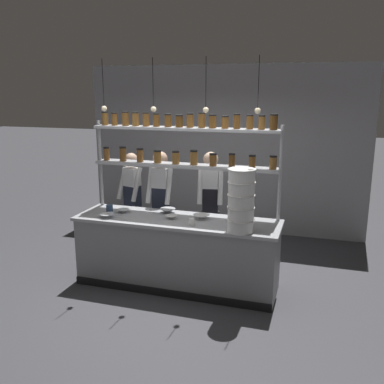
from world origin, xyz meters
name	(u,v)px	position (x,y,z in m)	size (l,w,h in m)	color
ground_plane	(177,285)	(0.00, 0.00, 0.00)	(40.00, 40.00, 0.00)	#3D3D42
back_wall	(223,150)	(0.00, 2.53, 1.48)	(5.06, 0.12, 2.97)	#939399
prep_counter	(177,252)	(0.00, 0.00, 0.46)	(2.66, 0.76, 0.92)	gray
spice_shelf_unit	(184,147)	(0.00, 0.33, 1.80)	(2.55, 0.28, 2.26)	#ADAFB5
chef_left	(132,198)	(-1.01, 0.81, 0.93)	(0.41, 0.34, 1.62)	black
chef_center	(161,200)	(-0.47, 0.63, 0.97)	(0.37, 0.30, 1.69)	black
chef_right	(210,201)	(0.23, 0.82, 0.97)	(0.40, 0.32, 1.69)	black
container_stack	(241,201)	(0.88, -0.25, 1.29)	(0.32, 0.32, 0.75)	white
prep_bowl_near_left	(168,211)	(-0.21, 0.22, 0.95)	(0.22, 0.22, 0.06)	#B2B7BC
prep_bowl_center_front	(171,217)	(-0.07, -0.01, 0.94)	(0.16, 0.16, 0.04)	silver
prep_bowl_center_back	(107,216)	(-0.89, -0.22, 0.94)	(0.19, 0.19, 0.05)	silver
prep_bowl_near_right	(123,211)	(-0.78, 0.05, 0.94)	(0.17, 0.17, 0.05)	silver
prep_bowl_far_left	(201,217)	(0.30, 0.09, 0.95)	(0.21, 0.21, 0.06)	white
serving_cup_front	(110,209)	(-0.96, -0.01, 0.97)	(0.09, 0.09, 0.11)	#334C70
serving_cup_by_board	(192,222)	(0.27, -0.20, 0.96)	(0.07, 0.07, 0.09)	silver
pendant_light_row	(178,107)	(0.03, 0.00, 2.34)	(2.04, 0.07, 0.65)	black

